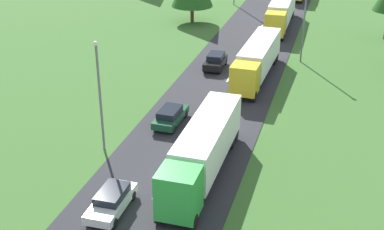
{
  "coord_description": "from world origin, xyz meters",
  "views": [
    {
      "loc": [
        10.38,
        -0.08,
        19.51
      ],
      "look_at": [
        -0.41,
        36.44,
        1.32
      ],
      "focal_mm": 48.95,
      "sensor_mm": 36.0,
      "label": 1
    }
  ],
  "objects": [
    {
      "name": "lamppost_second",
      "position": [
        -5.87,
        31.37,
        4.76
      ],
      "size": [
        0.36,
        0.36,
        8.56
      ],
      "color": "slate",
      "rests_on": "ground"
    },
    {
      "name": "truck_second",
      "position": [
        2.31,
        29.97,
        2.13
      ],
      "size": [
        2.54,
        12.97,
        3.56
      ],
      "color": "green",
      "rests_on": "road"
    },
    {
      "name": "lane_marking_centre",
      "position": [
        0.0,
        23.09,
        0.07
      ],
      "size": [
        0.16,
        123.27,
        0.01
      ],
      "color": "white",
      "rests_on": "road"
    },
    {
      "name": "truck_third",
      "position": [
        2.56,
        49.46,
        2.07
      ],
      "size": [
        2.86,
        13.17,
        3.46
      ],
      "color": "yellow",
      "rests_on": "road"
    },
    {
      "name": "car_fifth",
      "position": [
        -2.05,
        50.73,
        0.88
      ],
      "size": [
        1.92,
        4.02,
        1.58
      ],
      "color": "black",
      "rests_on": "road"
    },
    {
      "name": "car_fourth",
      "position": [
        -2.38,
        36.81,
        0.82
      ],
      "size": [
        1.91,
        4.46,
        1.45
      ],
      "color": "#19472D",
      "rests_on": "road"
    },
    {
      "name": "lamppost_third",
      "position": [
        6.39,
        55.56,
        4.75
      ],
      "size": [
        0.36,
        0.36,
        8.53
      ],
      "color": "slate",
      "rests_on": "ground"
    },
    {
      "name": "road",
      "position": [
        0.0,
        24.5,
        0.03
      ],
      "size": [
        10.0,
        140.0,
        0.06
      ],
      "primitive_type": "cube",
      "color": "#2B2B30",
      "rests_on": "ground"
    },
    {
      "name": "car_third",
      "position": [
        -2.01,
        24.28,
        0.81
      ],
      "size": [
        1.86,
        4.36,
        1.41
      ],
      "color": "white",
      "rests_on": "road"
    },
    {
      "name": "truck_fourth",
      "position": [
        2.32,
        68.9,
        2.14
      ],
      "size": [
        2.72,
        14.1,
        3.59
      ],
      "color": "yellow",
      "rests_on": "road"
    }
  ]
}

